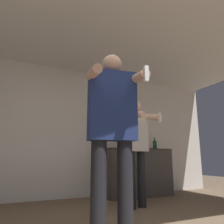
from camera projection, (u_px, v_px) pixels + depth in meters
wall_back at (66, 131)px, 4.31m from camera, size 7.00×0.06×2.55m
ceiling_slab at (93, 32)px, 3.24m from camera, size 7.00×3.48×0.05m
counter at (137, 172)px, 4.44m from camera, size 1.40×0.61×0.93m
bottle_brown_liquor at (124, 143)px, 4.42m from camera, size 0.06×0.06×0.27m
bottle_dark_rum at (143, 144)px, 4.61m from camera, size 0.06×0.06×0.26m
bottle_red_label at (155, 145)px, 4.73m from camera, size 0.08×0.08×0.26m
person_woman_foreground at (112, 129)px, 2.07m from camera, size 0.57×0.53×1.77m
person_man_side at (136, 142)px, 3.48m from camera, size 0.55×0.56×1.68m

